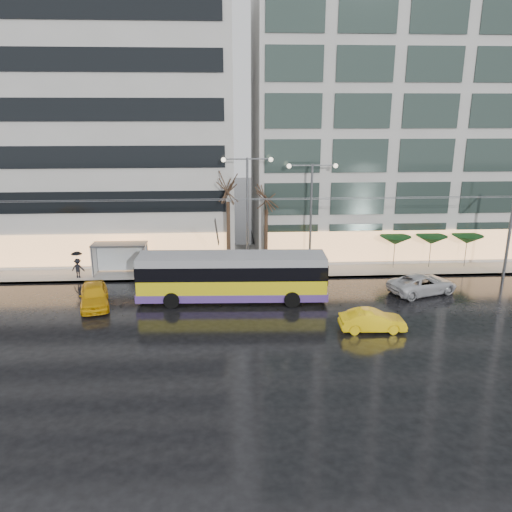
{
  "coord_description": "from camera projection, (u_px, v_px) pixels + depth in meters",
  "views": [
    {
      "loc": [
        0.51,
        -27.47,
        12.58
      ],
      "look_at": [
        2.34,
        5.0,
        3.07
      ],
      "focal_mm": 35.0,
      "sensor_mm": 36.0,
      "label": 1
    }
  ],
  "objects": [
    {
      "name": "ground",
      "position": [
        222.0,
        329.0,
        29.82
      ],
      "size": [
        140.0,
        140.0,
        0.0
      ],
      "primitive_type": "plane",
      "color": "black",
      "rests_on": "ground"
    },
    {
      "name": "pedestrian_a",
      "position": [
        165.0,
        260.0,
        38.15
      ],
      "size": [
        1.25,
        1.26,
        2.19
      ],
      "color": "black",
      "rests_on": "sidewalk"
    },
    {
      "name": "tree_a",
      "position": [
        228.0,
        185.0,
        38.4
      ],
      "size": [
        3.2,
        3.2,
        8.4
      ],
      "color": "black",
      "rests_on": "sidewalk"
    },
    {
      "name": "sedan_silver",
      "position": [
        423.0,
        284.0,
        35.54
      ],
      "size": [
        5.5,
        3.78,
        1.4
      ],
      "primitive_type": "imported",
      "rotation": [
        0.0,
        0.0,
        1.89
      ],
      "color": "silver",
      "rests_on": "ground"
    },
    {
      "name": "parasol_b",
      "position": [
        431.0,
        240.0,
        40.6
      ],
      "size": [
        2.5,
        2.5,
        2.65
      ],
      "color": "#595B60",
      "rests_on": "sidewalk"
    },
    {
      "name": "street_lamp_near",
      "position": [
        247.0,
        199.0,
        38.6
      ],
      "size": [
        3.96,
        0.36,
        9.03
      ],
      "color": "#595B60",
      "rests_on": "sidewalk"
    },
    {
      "name": "taxi_b",
      "position": [
        372.0,
        321.0,
        29.47
      ],
      "size": [
        3.91,
        1.45,
        1.28
      ],
      "primitive_type": "imported",
      "rotation": [
        0.0,
        0.0,
        1.55
      ],
      "color": "yellow",
      "rests_on": "ground"
    },
    {
      "name": "kerb",
      "position": [
        249.0,
        279.0,
        38.58
      ],
      "size": [
        80.0,
        0.1,
        0.15
      ],
      "primitive_type": "cube",
      "color": "slate",
      "rests_on": "ground"
    },
    {
      "name": "pedestrian_b",
      "position": [
        152.0,
        263.0,
        39.79
      ],
      "size": [
        0.87,
        0.77,
        1.5
      ],
      "color": "black",
      "rests_on": "sidewalk"
    },
    {
      "name": "catenary",
      "position": [
        235.0,
        229.0,
        36.29
      ],
      "size": [
        42.24,
        5.12,
        7.0
      ],
      "color": "#595B60",
      "rests_on": "ground"
    },
    {
      "name": "parasol_a",
      "position": [
        395.0,
        240.0,
        40.44
      ],
      "size": [
        2.5,
        2.5,
        2.65
      ],
      "color": "#595B60",
      "rests_on": "sidewalk"
    },
    {
      "name": "tree_b",
      "position": [
        266.0,
        193.0,
        38.95
      ],
      "size": [
        3.2,
        3.2,
        7.7
      ],
      "color": "black",
      "rests_on": "sidewalk"
    },
    {
      "name": "bus_shelter",
      "position": [
        115.0,
        251.0,
        39.06
      ],
      "size": [
        4.2,
        1.6,
        2.51
      ],
      "color": "#595B60",
      "rests_on": "sidewalk"
    },
    {
      "name": "sidewalk",
      "position": [
        246.0,
        260.0,
        43.33
      ],
      "size": [
        80.0,
        10.0,
        0.15
      ],
      "primitive_type": "cube",
      "color": "gray",
      "rests_on": "ground"
    },
    {
      "name": "building_left",
      "position": [
        40.0,
        127.0,
        44.04
      ],
      "size": [
        34.0,
        14.0,
        22.0
      ],
      "primitive_type": "cube",
      "color": "#A19F9A",
      "rests_on": "sidewalk"
    },
    {
      "name": "taxi_a",
      "position": [
        94.0,
        295.0,
        33.16
      ],
      "size": [
        2.86,
        4.8,
        1.53
      ],
      "primitive_type": "imported",
      "rotation": [
        0.0,
        0.0,
        0.25
      ],
      "color": "#DFA20B",
      "rests_on": "ground"
    },
    {
      "name": "trolleybus",
      "position": [
        232.0,
        278.0,
        33.95
      ],
      "size": [
        12.81,
        5.17,
        5.9
      ],
      "color": "gold",
      "rests_on": "ground"
    },
    {
      "name": "building_right",
      "position": [
        429.0,
        110.0,
        45.51
      ],
      "size": [
        32.0,
        14.0,
        25.0
      ],
      "primitive_type": "cube",
      "color": "#A19F9A",
      "rests_on": "sidewalk"
    },
    {
      "name": "street_lamp_far",
      "position": [
        311.0,
        202.0,
        38.95
      ],
      "size": [
        3.96,
        0.36,
        8.53
      ],
      "color": "#595B60",
      "rests_on": "sidewalk"
    },
    {
      "name": "parasol_c",
      "position": [
        467.0,
        239.0,
        40.76
      ],
      "size": [
        2.5,
        2.5,
        2.65
      ],
      "color": "#595B60",
      "rests_on": "sidewalk"
    },
    {
      "name": "pedestrian_c",
      "position": [
        78.0,
        264.0,
        38.32
      ],
      "size": [
        1.05,
        0.93,
        2.11
      ],
      "color": "black",
      "rests_on": "sidewalk"
    }
  ]
}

